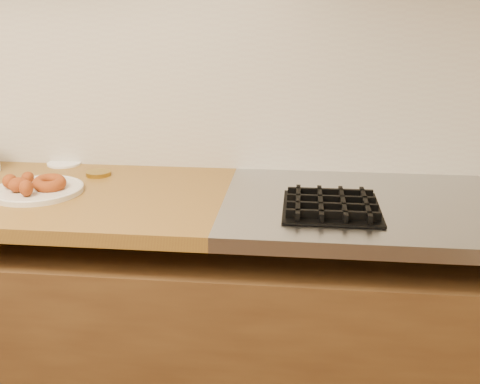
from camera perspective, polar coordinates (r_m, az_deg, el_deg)
name	(u,v)px	position (r m, az deg, el deg)	size (l,w,h in m)	color
wall_back	(84,29)	(1.96, -15.54, 15.66)	(4.00, 0.02, 2.70)	#C0AC8E
base_cabinet	(75,339)	(1.97, -16.40, -14.11)	(3.60, 0.60, 0.77)	brown
stovetop	(456,211)	(1.67, 21.13, -1.79)	(1.30, 0.62, 0.04)	#9EA0A5
backsplash	(87,76)	(1.96, -15.29, 11.28)	(3.60, 0.02, 0.60)	beige
burner_grates	(456,210)	(1.58, 21.08, -1.70)	(0.91, 0.26, 0.03)	black
donut_plate	(38,190)	(1.75, -19.84, 0.18)	(0.26, 0.26, 0.01)	silver
ring_donut	(49,183)	(1.73, -18.81, 0.88)	(0.10, 0.10, 0.03)	#9C4217
fried_dough_chunks	(20,183)	(1.74, -21.47, 0.82)	(0.13, 0.17, 0.05)	#9C4217
tub_lid	(64,163)	(2.04, -17.42, 2.79)	(0.11, 0.11, 0.01)	white
brass_jar_lid	(98,173)	(1.87, -14.20, 1.84)	(0.08, 0.08, 0.01)	olive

